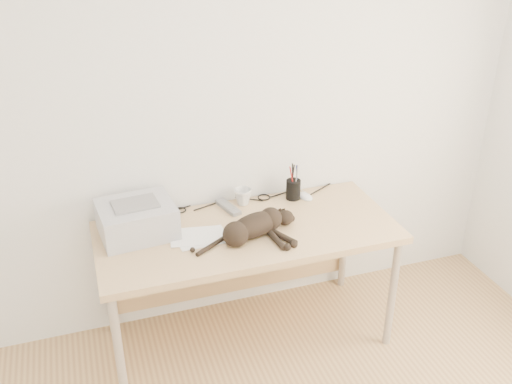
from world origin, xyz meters
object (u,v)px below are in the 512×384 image
object	(u,v)px
desk	(243,242)
cat	(252,228)
mug	(243,197)
mouse	(305,194)
printer	(137,219)
pen_cup	(293,189)

from	to	relation	value
desk	cat	distance (m)	0.26
desk	mug	xyz separation A→B (m)	(0.06, 0.19, 0.18)
mug	mouse	world-z (taller)	mug
printer	cat	xyz separation A→B (m)	(0.56, -0.23, -0.03)
printer	mug	bearing A→B (deg)	12.57
printer	pen_cup	world-z (taller)	pen_cup
pen_cup	mouse	distance (m)	0.08
mouse	mug	bearing A→B (deg)	160.43
cat	pen_cup	distance (m)	0.50
printer	pen_cup	xyz separation A→B (m)	(0.92, 0.11, -0.03)
pen_cup	mouse	world-z (taller)	pen_cup
desk	cat	bearing A→B (deg)	-90.45
pen_cup	mouse	size ratio (longest dim) A/B	1.86
desk	pen_cup	distance (m)	0.44
desk	mouse	size ratio (longest dim) A/B	13.55
mug	pen_cup	distance (m)	0.30
cat	pen_cup	world-z (taller)	pen_cup
cat	desk	bearing A→B (deg)	71.25
pen_cup	mug	bearing A→B (deg)	175.10
mouse	pen_cup	bearing A→B (deg)	157.43
cat	pen_cup	bearing A→B (deg)	25.13
mug	mouse	bearing A→B (deg)	-5.62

